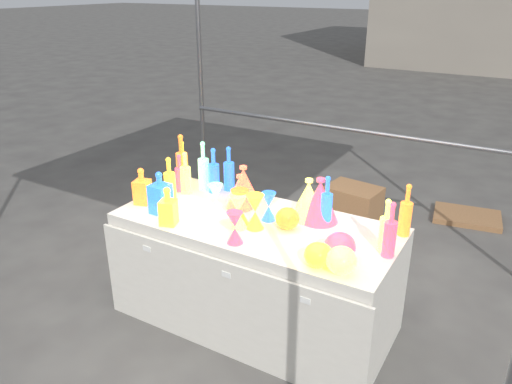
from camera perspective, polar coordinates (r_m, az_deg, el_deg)
The scene contains 33 objects.
ground at distance 3.57m, azimuth 0.00°, elevation -14.18°, with size 80.00×80.00×0.00m, color #65625D.
display_table at distance 3.35m, azimuth -0.08°, elevation -9.16°, with size 1.84×0.83×0.75m.
cardboard_box_closed at distance 4.89m, azimuth 11.00°, elevation -1.38°, with size 0.49×0.35×0.35m, color #9F6F47.
cardboard_box_flat at distance 5.31m, azimuth 22.98°, elevation -2.61°, with size 0.62×0.44×0.05m, color #9F6F47.
bottle_0 at distance 3.83m, azimuth -8.39°, elevation 3.61°, with size 0.08×0.08×0.30m, color red, non-canonical shape.
bottle_1 at distance 3.59m, azimuth -3.11°, elevation 2.71°, with size 0.08×0.08×0.33m, color #198A43, non-canonical shape.
bottle_2 at distance 3.70m, azimuth -8.48°, elevation 3.62°, with size 0.09×0.09×0.39m, color gold, non-canonical shape.
bottle_3 at distance 3.62m, azimuth -8.70°, elevation 2.18°, with size 0.07×0.07×0.28m, color #1F29B7, non-canonical shape.
bottle_4 at distance 3.57m, azimuth -8.05°, elevation 2.19°, with size 0.07×0.07×0.31m, color #16748D, non-canonical shape.
bottle_5 at distance 3.61m, azimuth -6.03°, elevation 3.01°, with size 0.08×0.08×0.36m, color #D02987, non-canonical shape.
bottle_6 at distance 3.49m, azimuth -9.86°, elevation 1.56°, with size 0.08×0.08×0.30m, color red, non-canonical shape.
bottle_7 at distance 3.56m, azimuth -4.85°, elevation 2.49°, with size 0.08×0.08×0.33m, color #198A43, non-canonical shape.
decanter_0 at distance 3.13m, azimuth -10.03°, elevation -1.58°, with size 0.10×0.10×0.25m, color red, non-canonical shape.
decanter_1 at distance 3.46m, azimuth -12.90°, elevation 0.70°, with size 0.10×0.10×0.26m, color gold, non-canonical shape.
decanter_2 at distance 3.29m, azimuth -10.90°, elevation -0.05°, with size 0.12×0.12×0.29m, color #198A43, non-canonical shape.
hourglass_0 at distance 3.09m, azimuth -1.85°, elevation -1.74°, with size 0.11×0.11×0.23m, color gold, non-canonical shape.
hourglass_1 at distance 2.88m, azimuth -2.42°, elevation -4.09°, with size 0.10×0.10×0.20m, color #1F29B7, non-canonical shape.
hourglass_2 at distance 3.05m, azimuth -2.05°, elevation -2.25°, with size 0.11×0.11×0.22m, color #16748D, non-canonical shape.
hourglass_3 at distance 3.26m, azimuth -4.60°, elevation -0.75°, with size 0.10×0.10×0.20m, color #D02987, non-canonical shape.
hourglass_4 at distance 3.04m, azimuth -0.10°, elevation -2.27°, with size 0.11×0.11×0.22m, color red, non-canonical shape.
hourglass_5 at distance 3.15m, azimuth 1.46°, elevation -1.65°, with size 0.09×0.09×0.19m, color #198A43, non-canonical shape.
globe_0 at distance 2.69m, azimuth 7.11°, elevation -7.29°, with size 0.15×0.15×0.12m, color red, non-canonical shape.
globe_1 at distance 2.64m, azimuth 9.73°, elevation -7.88°, with size 0.16×0.16×0.13m, color #16748D, non-canonical shape.
globe_2 at distance 3.06m, azimuth 3.60°, elevation -3.16°, with size 0.15×0.15×0.12m, color gold, non-canonical shape.
globe_3 at distance 2.76m, azimuth 9.55°, elevation -6.36°, with size 0.18×0.18×0.14m, color #1F29B7, non-canonical shape.
lampshade_0 at distance 3.39m, azimuth -1.45°, elevation 0.88°, with size 0.22×0.22×0.26m, color yellow, non-canonical shape.
lampshade_1 at distance 3.33m, azimuth -1.86°, elevation 0.11°, with size 0.19×0.19×0.23m, color yellow, non-canonical shape.
lampshade_2 at distance 3.15m, azimuth 7.30°, elevation -0.88°, with size 0.25×0.25×0.29m, color #1F29B7, non-canonical shape.
lampshade_3 at distance 3.18m, azimuth 6.00°, elevation -0.76°, with size 0.23×0.23×0.27m, color #16748D, non-canonical shape.
bottle_8 at distance 3.09m, azimuth 8.08°, elevation -1.02°, with size 0.07×0.07×0.33m, color #198A43, non-canonical shape.
bottle_9 at distance 3.07m, azimuth 16.78°, elevation -1.97°, with size 0.07×0.07×0.33m, color gold, non-canonical shape.
bottle_10 at distance 2.81m, azimuth 15.10°, elevation -4.15°, with size 0.07×0.07×0.33m, color #1F29B7, non-canonical shape.
bottle_11 at distance 2.86m, azimuth 14.62°, elevation -3.68°, with size 0.07×0.07×0.32m, color #16748D, non-canonical shape.
Camera 1 is at (1.43, -2.46, 2.16)m, focal length 35.00 mm.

